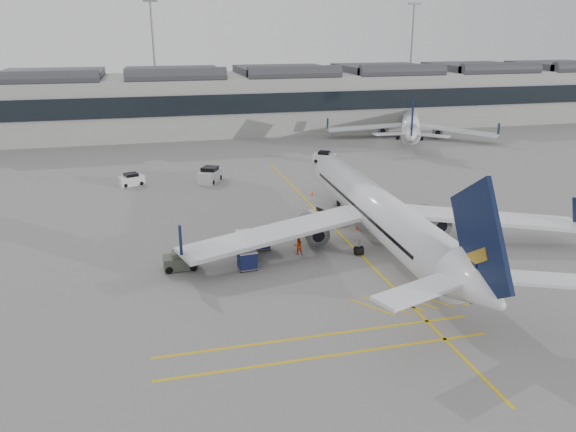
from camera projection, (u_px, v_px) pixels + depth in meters
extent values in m
plane|color=gray|center=(259.00, 278.00, 46.37)|extent=(220.00, 220.00, 0.00)
cube|color=#9E9E99|center=(185.00, 104.00, 110.78)|extent=(200.00, 20.00, 11.00)
cube|color=black|center=(190.00, 105.00, 101.10)|extent=(200.00, 0.50, 3.60)
cube|color=#38383D|center=(184.00, 72.00, 108.82)|extent=(200.00, 18.00, 1.40)
cylinder|color=slate|center=(155.00, 64.00, 120.25)|extent=(0.44, 0.44, 25.00)
cube|color=slate|center=(150.00, 1.00, 116.23)|extent=(3.00, 0.60, 0.50)
cylinder|color=slate|center=(411.00, 60.00, 134.42)|extent=(0.44, 0.44, 25.00)
cube|color=slate|center=(415.00, 4.00, 130.40)|extent=(3.00, 0.60, 0.50)
cube|color=gold|center=(335.00, 229.00, 57.92)|extent=(0.25, 60.00, 0.01)
cylinder|color=white|center=(377.00, 210.00, 53.10)|extent=(5.13, 31.69, 3.96)
cone|color=white|center=(325.00, 167.00, 69.68)|extent=(4.11, 4.35, 3.96)
cone|color=white|center=(480.00, 289.00, 36.00)|extent=(4.14, 5.19, 3.96)
cube|color=white|center=(277.00, 233.00, 49.92)|extent=(18.24, 8.53, 0.37)
cube|color=white|center=(481.00, 217.00, 53.95)|extent=(18.10, 9.71, 0.37)
cylinder|color=slate|center=(313.00, 229.00, 52.89)|extent=(2.35, 3.87, 2.21)
cylinder|color=slate|center=(433.00, 220.00, 55.35)|extent=(2.35, 3.87, 2.21)
cube|color=black|center=(480.00, 242.00, 35.65)|extent=(0.61, 8.01, 8.81)
cylinder|color=black|center=(339.00, 203.00, 65.26)|extent=(0.32, 0.68, 0.67)
cylinder|color=black|center=(359.00, 251.00, 51.05)|extent=(0.77, 0.87, 0.84)
cylinder|color=black|center=(413.00, 246.00, 52.11)|extent=(0.77, 0.87, 0.84)
cylinder|color=white|center=(411.00, 123.00, 105.43)|extent=(14.28, 24.78, 3.26)
cone|color=white|center=(410.00, 113.00, 119.11)|extent=(4.44, 4.54, 3.26)
cone|color=white|center=(411.00, 136.00, 91.32)|extent=(4.74, 5.16, 3.26)
cube|color=white|center=(366.00, 127.00, 106.02)|extent=(15.01, 5.11, 0.30)
cube|color=white|center=(456.00, 130.00, 102.91)|extent=(12.76, 12.45, 0.30)
cylinder|color=slate|center=(383.00, 130.00, 107.22)|extent=(3.00, 3.60, 1.82)
cylinder|color=slate|center=(437.00, 131.00, 105.32)|extent=(3.00, 3.60, 1.82)
cube|color=black|center=(412.00, 120.00, 91.03)|extent=(3.11, 6.04, 7.25)
cylinder|color=black|center=(410.00, 128.00, 115.46)|extent=(0.46, 0.60, 0.55)
cylinder|color=black|center=(398.00, 138.00, 104.58)|extent=(0.85, 0.89, 0.69)
cylinder|color=black|center=(422.00, 139.00, 103.76)|extent=(0.85, 0.89, 0.69)
cube|color=beige|center=(322.00, 220.00, 59.40)|extent=(3.67, 2.23, 0.63)
cube|color=black|center=(330.00, 214.00, 59.15)|extent=(3.21, 1.78, 1.33)
cube|color=beige|center=(312.00, 215.00, 59.22)|extent=(1.10, 1.35, 0.81)
cylinder|color=black|center=(310.00, 223.00, 58.86)|extent=(0.43, 0.26, 0.40)
cylinder|color=black|center=(310.00, 220.00, 60.06)|extent=(0.43, 0.26, 0.40)
cylinder|color=black|center=(334.00, 224.00, 58.81)|extent=(0.43, 0.26, 0.40)
cylinder|color=black|center=(333.00, 220.00, 60.01)|extent=(0.43, 0.26, 0.40)
cube|color=gray|center=(247.00, 267.00, 48.06)|extent=(1.73, 1.47, 0.11)
cube|color=#141F51|center=(247.00, 259.00, 47.82)|extent=(1.58, 1.41, 1.38)
cube|color=silver|center=(247.00, 251.00, 47.59)|extent=(1.63, 1.46, 0.09)
cylinder|color=black|center=(242.00, 272.00, 47.40)|extent=(0.22, 0.11, 0.21)
cylinder|color=black|center=(238.00, 267.00, 48.33)|extent=(0.22, 0.11, 0.21)
cylinder|color=black|center=(257.00, 269.00, 47.82)|extent=(0.22, 0.11, 0.21)
cylinder|color=black|center=(253.00, 265.00, 48.76)|extent=(0.22, 0.11, 0.21)
cube|color=gray|center=(262.00, 247.00, 52.47)|extent=(1.53, 1.28, 0.11)
cube|color=#141F51|center=(262.00, 240.00, 52.25)|extent=(1.40, 1.23, 1.28)
cube|color=silver|center=(262.00, 234.00, 52.04)|extent=(1.45, 1.28, 0.09)
cylinder|color=black|center=(256.00, 251.00, 51.91)|extent=(0.20, 0.09, 0.19)
cylinder|color=black|center=(255.00, 247.00, 52.81)|extent=(0.20, 0.09, 0.19)
cylinder|color=black|center=(270.00, 249.00, 52.17)|extent=(0.20, 0.09, 0.19)
cylinder|color=black|center=(268.00, 246.00, 53.07)|extent=(0.20, 0.09, 0.19)
cube|color=gray|center=(246.00, 254.00, 51.02)|extent=(1.89, 1.69, 0.11)
cube|color=#141F51|center=(245.00, 246.00, 50.79)|extent=(1.74, 1.60, 1.37)
cube|color=silver|center=(245.00, 238.00, 50.56)|extent=(1.80, 1.66, 0.09)
cylinder|color=black|center=(238.00, 256.00, 50.56)|extent=(0.22, 0.14, 0.21)
cylinder|color=black|center=(239.00, 252.00, 51.54)|extent=(0.22, 0.14, 0.21)
cylinder|color=black|center=(253.00, 256.00, 50.55)|extent=(0.22, 0.14, 0.21)
cylinder|color=black|center=(253.00, 252.00, 51.53)|extent=(0.22, 0.14, 0.21)
cube|color=gray|center=(244.00, 246.00, 52.91)|extent=(1.61, 1.36, 0.11)
cube|color=#141F51|center=(244.00, 239.00, 52.68)|extent=(1.47, 1.31, 1.31)
cube|color=silver|center=(244.00, 232.00, 52.46)|extent=(1.52, 1.35, 0.09)
cylinder|color=black|center=(239.00, 249.00, 52.30)|extent=(0.20, 0.10, 0.20)
cylinder|color=black|center=(236.00, 245.00, 53.19)|extent=(0.20, 0.10, 0.20)
cylinder|color=black|center=(252.00, 247.00, 52.67)|extent=(0.20, 0.10, 0.20)
cylinder|color=black|center=(249.00, 244.00, 53.56)|extent=(0.20, 0.10, 0.20)
imported|color=#E24C0B|center=(321.00, 232.00, 54.60)|extent=(0.69, 0.74, 1.69)
imported|color=#EA3F0C|center=(298.00, 245.00, 51.08)|extent=(0.84, 0.66, 1.70)
cube|color=#4A4E42|center=(180.00, 262.00, 48.02)|extent=(2.86, 1.76, 1.13)
cube|color=#4A4E42|center=(180.00, 255.00, 47.81)|extent=(1.38, 1.38, 0.56)
cylinder|color=black|center=(169.00, 270.00, 47.19)|extent=(0.64, 0.30, 0.63)
cylinder|color=black|center=(168.00, 263.00, 48.53)|extent=(0.64, 0.30, 0.63)
cylinder|color=black|center=(193.00, 267.00, 47.71)|extent=(0.64, 0.30, 0.63)
cylinder|color=black|center=(191.00, 261.00, 49.05)|extent=(0.64, 0.30, 0.63)
cone|color=#F24C0A|center=(313.00, 193.00, 69.46)|extent=(0.40, 0.40, 0.55)
cone|color=#F24C0A|center=(357.00, 227.00, 57.53)|extent=(0.36, 0.36, 0.50)
cube|color=silver|center=(132.00, 181.00, 73.81)|extent=(3.53, 2.54, 1.24)
cube|color=black|center=(131.00, 175.00, 73.58)|extent=(2.00, 1.94, 0.53)
cylinder|color=black|center=(126.00, 186.00, 72.81)|extent=(0.57, 0.36, 0.53)
cylinder|color=black|center=(122.00, 183.00, 73.93)|extent=(0.57, 0.36, 0.53)
cylinder|color=black|center=(141.00, 183.00, 73.92)|extent=(0.57, 0.36, 0.53)
cylinder|color=black|center=(138.00, 181.00, 75.04)|extent=(0.57, 0.36, 0.53)
cube|color=silver|center=(210.00, 176.00, 75.41)|extent=(3.71, 4.51, 1.57)
cube|color=black|center=(210.00, 169.00, 75.11)|extent=(2.64, 2.69, 0.67)
cylinder|color=black|center=(213.00, 182.00, 74.10)|extent=(0.54, 0.71, 0.67)
cylinder|color=black|center=(200.00, 182.00, 74.52)|extent=(0.54, 0.71, 0.67)
cylinder|color=black|center=(220.00, 177.00, 76.58)|extent=(0.54, 0.71, 0.67)
cylinder|color=black|center=(208.00, 177.00, 77.00)|extent=(0.54, 0.71, 0.67)
cube|color=silver|center=(324.00, 158.00, 86.59)|extent=(3.72, 3.14, 1.30)
cube|color=black|center=(324.00, 153.00, 86.34)|extent=(2.24, 2.21, 0.56)
cylinder|color=black|center=(316.00, 161.00, 86.32)|extent=(0.58, 0.46, 0.56)
cylinder|color=black|center=(318.00, 159.00, 87.67)|extent=(0.58, 0.46, 0.56)
cylinder|color=black|center=(330.00, 162.00, 85.73)|extent=(0.58, 0.46, 0.56)
cylinder|color=black|center=(332.00, 160.00, 87.08)|extent=(0.58, 0.46, 0.56)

